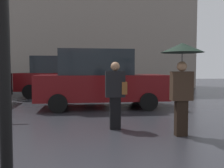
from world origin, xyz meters
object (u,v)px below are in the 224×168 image
pedestrian_with_umbrella (182,65)px  parked_car_left (100,79)px  pedestrian_with_bag (116,91)px  parked_car_right (60,76)px

pedestrian_with_umbrella → parked_car_left: size_ratio=0.42×
parked_car_left → pedestrian_with_bag: bearing=-95.9°
pedestrian_with_bag → parked_car_right: bearing=-2.8°
pedestrian_with_umbrella → parked_car_right: size_ratio=0.45×
pedestrian_with_bag → pedestrian_with_umbrella: bearing=-137.7°
pedestrian_with_umbrella → parked_car_left: bearing=74.5°
pedestrian_with_umbrella → parked_car_left: 4.23m
parked_car_left → parked_car_right: 4.21m
pedestrian_with_bag → parked_car_left: size_ratio=0.34×
pedestrian_with_bag → parked_car_left: bearing=-15.2°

